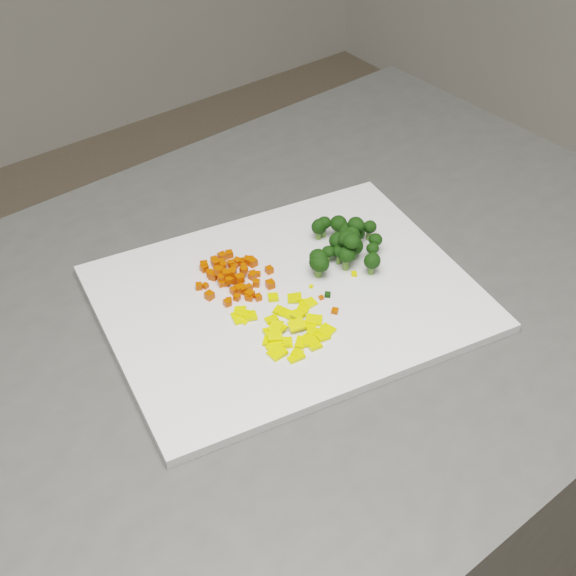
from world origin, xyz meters
TOP-DOWN VIEW (x-y plane):
  - counter_block at (0.15, -0.01)m, footprint 1.11×0.80m
  - cutting_board at (0.13, -0.01)m, footprint 0.49×0.41m
  - carrot_pile at (0.10, 0.05)m, footprint 0.10×0.10m
  - pepper_pile at (0.09, -0.05)m, footprint 0.11×0.11m
  - broccoli_pile at (0.24, 0.00)m, footprint 0.12×0.12m
  - carrot_cube_0 at (0.08, 0.07)m, footprint 0.01×0.01m
  - carrot_cube_1 at (0.09, 0.04)m, footprint 0.01×0.01m
  - carrot_cube_2 at (0.10, 0.09)m, footprint 0.01×0.01m
  - carrot_cube_3 at (0.09, 0.06)m, footprint 0.01×0.01m
  - carrot_cube_4 at (0.11, 0.04)m, footprint 0.01×0.01m
  - carrot_cube_5 at (0.10, 0.05)m, footprint 0.01×0.01m
  - carrot_cube_6 at (0.13, 0.06)m, footprint 0.01×0.01m
  - carrot_cube_7 at (0.11, 0.02)m, footprint 0.01×0.01m
  - carrot_cube_8 at (0.08, 0.09)m, footprint 0.01×0.01m
  - carrot_cube_9 at (0.09, 0.04)m, footprint 0.01×0.01m
  - carrot_cube_10 at (0.10, 0.03)m, footprint 0.01×0.01m
  - carrot_cube_11 at (0.09, 0.03)m, footprint 0.01×0.01m
  - carrot_cube_12 at (0.09, 0.01)m, footprint 0.01×0.01m
  - carrot_cube_13 at (0.08, 0.05)m, footprint 0.01×0.01m
  - carrot_cube_14 at (0.08, 0.01)m, footprint 0.01×0.01m
  - carrot_cube_15 at (0.06, 0.04)m, footprint 0.01×0.01m
  - carrot_cube_16 at (0.10, 0.08)m, footprint 0.01×0.01m
  - carrot_cube_17 at (0.09, 0.05)m, footprint 0.01×0.01m
  - carrot_cube_18 at (0.13, 0.06)m, footprint 0.01×0.01m
  - carrot_cube_19 at (0.10, 0.05)m, footprint 0.01×0.01m
  - carrot_cube_20 at (0.06, 0.06)m, footprint 0.01×0.01m
  - carrot_cube_21 at (0.08, 0.07)m, footprint 0.01×0.01m
  - carrot_cube_22 at (0.08, 0.06)m, footprint 0.01×0.01m
  - carrot_cube_23 at (0.09, 0.07)m, footprint 0.01×0.01m
  - carrot_cube_24 at (0.08, 0.05)m, footprint 0.01×0.01m
  - carrot_cube_25 at (0.10, 0.03)m, footprint 0.01×0.01m
  - carrot_cube_26 at (0.09, 0.05)m, footprint 0.01×0.01m
  - carrot_cube_27 at (0.12, 0.04)m, footprint 0.01×0.01m
  - carrot_cube_28 at (0.12, 0.04)m, footprint 0.01×0.01m
  - carrot_cube_29 at (0.07, 0.01)m, footprint 0.01×0.01m
  - carrot_cube_30 at (0.13, 0.04)m, footprint 0.01×0.01m
  - carrot_cube_31 at (0.08, 0.08)m, footprint 0.01×0.01m
  - carrot_cube_32 at (0.11, 0.05)m, footprint 0.01×0.01m
  - carrot_cube_33 at (0.06, 0.06)m, footprint 0.01×0.01m
  - carrot_cube_34 at (0.08, 0.07)m, footprint 0.01×0.01m
  - carrot_cube_35 at (0.13, 0.06)m, footprint 0.01×0.01m
  - carrot_cube_36 at (0.10, 0.04)m, footprint 0.01×0.01m
  - carrot_cube_37 at (0.08, 0.09)m, footprint 0.01×0.01m
  - carrot_cube_38 at (0.09, 0.05)m, footprint 0.01×0.01m
  - carrot_cube_39 at (0.12, 0.06)m, footprint 0.01×0.01m
  - carrot_cube_40 at (0.10, 0.07)m, footprint 0.01×0.01m
  - carrot_cube_41 at (0.10, 0.08)m, footprint 0.01×0.01m
  - carrot_cube_42 at (0.11, 0.06)m, footprint 0.01×0.01m
  - carrot_cube_43 at (0.10, -0.00)m, footprint 0.01×0.01m
  - carrot_cube_44 at (0.09, 0.02)m, footprint 0.01×0.01m
  - carrot_cube_45 at (0.13, 0.06)m, footprint 0.01×0.01m
  - carrot_cube_46 at (0.11, 0.09)m, footprint 0.01×0.01m
  - carrot_cube_47 at (0.09, 0.02)m, footprint 0.01×0.01m
  - carrot_cube_48 at (0.12, 0.09)m, footprint 0.01×0.01m
  - carrot_cube_49 at (0.12, 0.07)m, footprint 0.01×0.01m
  - carrot_cube_50 at (0.10, 0.02)m, footprint 0.01×0.01m
  - carrot_cube_51 at (0.09, 0.05)m, footprint 0.01×0.01m
  - carrot_cube_52 at (0.12, 0.07)m, footprint 0.01×0.01m
  - carrot_cube_53 at (0.08, 0.03)m, footprint 0.01×0.01m
  - carrot_cube_54 at (0.14, 0.03)m, footprint 0.01×0.01m
  - carrot_cube_55 at (0.13, 0.01)m, footprint 0.01×0.01m
  - carrot_cube_56 at (0.09, 0.01)m, footprint 0.01×0.01m
  - carrot_cube_57 at (0.09, 0.05)m, footprint 0.01×0.01m
  - carrot_cube_58 at (0.09, 0.06)m, footprint 0.01×0.01m
  - carrot_cube_59 at (0.09, 0.05)m, footprint 0.01×0.01m
  - carrot_cube_60 at (0.09, 0.01)m, footprint 0.01×0.01m
  - carrot_cube_61 at (0.14, 0.06)m, footprint 0.01×0.01m
  - carrot_cube_62 at (0.11, 0.09)m, footprint 0.01×0.01m
  - carrot_cube_63 at (0.11, 0.06)m, footprint 0.01×0.01m
  - pepper_chunk_0 at (0.12, -0.10)m, footprint 0.02×0.02m
  - pepper_chunk_1 at (0.08, -0.10)m, footprint 0.02×0.02m
  - pepper_chunk_2 at (0.11, -0.07)m, footprint 0.02×0.02m
  - pepper_chunk_3 at (0.09, -0.05)m, footprint 0.02×0.02m
  - pepper_chunk_4 at (0.09, -0.04)m, footprint 0.02×0.01m
  - pepper_chunk_5 at (0.08, -0.02)m, footprint 0.02×0.02m
  - pepper_chunk_6 at (0.08, -0.06)m, footprint 0.02×0.02m
  - pepper_chunk_7 at (0.08, -0.08)m, footprint 0.02×0.02m
  - pepper_chunk_8 at (0.06, -0.09)m, footprint 0.02×0.02m
  - pepper_chunk_9 at (0.10, -0.09)m, footprint 0.02×0.02m
  - pepper_chunk_10 at (0.13, -0.07)m, footprint 0.02×0.02m
  - pepper_chunk_11 at (0.09, -0.09)m, footprint 0.02×0.02m
  - pepper_chunk_12 at (0.08, -0.06)m, footprint 0.02×0.02m
  - pepper_chunk_13 at (0.13, -0.09)m, footprint 0.02×0.02m
  - pepper_chunk_14 at (0.11, -0.05)m, footprint 0.02×0.02m
  - pepper_chunk_15 at (0.07, -0.08)m, footprint 0.02×0.01m
  - pepper_chunk_16 at (0.07, -0.07)m, footprint 0.02×0.02m
  - pepper_chunk_17 at (0.12, -0.07)m, footprint 0.02×0.01m
  - pepper_chunk_18 at (0.12, -0.08)m, footprint 0.02×0.01m
  - pepper_chunk_19 at (0.11, -0.04)m, footprint 0.02×0.02m
  - pepper_chunk_20 at (0.12, -0.01)m, footprint 0.02×0.02m
  - pepper_chunk_21 at (0.06, -0.01)m, footprint 0.02×0.02m
  - pepper_chunk_22 at (0.07, -0.07)m, footprint 0.02×0.02m
  - pepper_chunk_23 at (0.07, -0.01)m, footprint 0.02×0.02m
  - pepper_chunk_24 at (0.14, -0.03)m, footprint 0.02×0.02m
  - pepper_chunk_25 at (0.07, -0.01)m, footprint 0.02×0.02m
  - pepper_chunk_26 at (0.07, -0.02)m, footprint 0.02×0.02m
  - pepper_chunk_27 at (0.12, -0.05)m, footprint 0.02×0.02m
  - pepper_chunk_28 at (0.14, -0.04)m, footprint 0.01×0.01m
  - pepper_chunk_29 at (0.09, -0.06)m, footprint 0.02×0.01m
  - pepper_chunk_30 at (0.14, -0.04)m, footprint 0.02×0.02m
  - pepper_chunk_31 at (0.12, -0.06)m, footprint 0.01×0.02m
  - pepper_chunk_32 at (0.08, -0.06)m, footprint 0.02×0.02m
  - pepper_chunk_33 at (0.12, -0.07)m, footprint 0.01×0.01m
  - pepper_chunk_34 at (0.10, -0.10)m, footprint 0.02×0.02m
  - pepper_chunk_35 at (0.08, -0.08)m, footprint 0.02×0.02m
  - pepper_chunk_36 at (0.13, -0.05)m, footprint 0.02×0.02m
  - pepper_chunk_37 at (0.08, -0.11)m, footprint 0.02×0.01m
  - broccoli_floret_0 at (0.26, 0.01)m, footprint 0.03×0.03m
  - broccoli_floret_1 at (0.24, 0.05)m, footprint 0.03×0.03m
  - broccoli_floret_2 at (0.23, -0.01)m, footprint 0.03×0.03m
  - broccoli_floret_3 at (0.25, 0.04)m, footprint 0.03×0.03m
  - broccoli_floret_4 at (0.22, -0.01)m, footprint 0.02×0.02m
  - broccoli_floret_5 at (0.23, -0.02)m, footprint 0.03×0.03m
  - broccoli_floret_6 at (0.26, 0.02)m, footprint 0.03×0.03m
  - broccoli_floret_7 at (0.24, -0.00)m, footprint 0.03×0.03m
  - broccoli_floret_8 at (0.23, 0.01)m, footprint 0.03×0.03m
  - broccoli_floret_9 at (0.28, 0.01)m, footprint 0.03×0.03m
  - broccoli_floret_10 at (0.24, -0.00)m, footprint 0.03×0.03m
  - broccoli_floret_11 at (0.19, -0.00)m, footprint 0.03×0.03m
  - broccoli_floret_12 at (0.24, -0.04)m, footprint 0.03×0.03m
  - broccoli_floret_13 at (0.24, -0.01)m, footprint 0.03×0.03m
  - broccoli_floret_14 at (0.26, -0.02)m, footprint 0.02×0.02m
  - broccoli_floret_15 at (0.21, 0.01)m, footprint 0.02×0.02m
  - broccoli_floret_16 at (0.22, -0.02)m, footprint 0.03×0.03m
  - broccoli_floret_17 at (0.23, 0.05)m, footprint 0.03×0.03m
  - broccoli_floret_18 at (0.27, 0.01)m, footprint 0.03×0.03m
  - broccoli_floret_19 at (0.19, -0.01)m, footprint 0.03×0.03m
  - broccoli_floret_20 at (0.22, -0.02)m, footprint 0.03×0.03m
  - broccoli_floret_21 at (0.27, -0.02)m, footprint 0.02×0.02m
  - stray_bit_0 at (0.10, 0.04)m, footprint 0.01×0.01m
  - stray_bit_1 at (0.19, -0.00)m, footprint 0.01×0.01m
  - stray_bit_2 at (0.16, -0.04)m, footprint 0.01×0.01m
  - stray_bit_3 at (0.22, -0.04)m, footprint 0.01×0.01m
  - stray_bit_4 at (0.17, -0.05)m, footprint 0.01×0.01m
  - stray_bit_5 at (0.16, -0.07)m, footprint 0.01×0.01m
  - stray_bit_6 at (0.07, 0.02)m, footprint 0.01×0.01m
  - stray_bit_7 at (0.16, -0.02)m, footprint 0.01×0.01m

SIDE VIEW (x-z plane):
  - counter_block at x=0.15m, z-range 0.00..0.90m
  - cutting_board at x=0.13m, z-range 0.90..0.91m
  - pepper_chunk_16 at x=0.07m, z-range 0.91..0.92m
  - pepper_chunk_30 at x=0.14m, z-range 0.91..0.92m
  - stray_bit_1 at x=0.19m, z-range 0.91..0.91m
  - pepper_chunk_33 at x=0.12m, z-range 0.91..0.92m
  - pepper_chunk_17 at x=0.12m, z-range 0.91..0.92m
  - stray_bit_7 at x=0.16m, z-range 0.91..0.91m
  - pepper_chunk_36 at x=0.13m, z-range 0.91..0.92m
  - pepper_chunk_21 at x=0.06m, z-range 0.91..0.92m
  - pepper_chunk_26 at x=0.07m, z-range 0.91..0.92m
  - pepper_chunk_19 at x=0.11m, z-range 0.91..0.92m
  - pepper_chunk_11 at x=0.09m, z-range 0.91..0.92m
  - pepper_chunk_0 at x=0.12m, z-range 0.91..0.92m
  - stray_bit_2 at x=0.16m, z-range 0.91..0.92m
  - pepper_chunk_1 at x=0.08m, z-range 0.91..0.92m
  - pepper_chunk_24 at x=0.14m, z-range 0.91..0.92m
  - pepper_chunk_7 at x=0.08m, z-range 0.91..0.92m
  - pepper_chunk_28 at x=0.14m, z-range 0.91..0.92m
  - pepper_chunk_14 at x=0.11m, z-range 0.91..0.92m
  - pepper_chunk_34 at x=0.10m, z-range 0.91..0.92m
  - pepper_chunk_9 at x=0.10m, z-range 0.91..0.92m
  - pepper_chunk_37 at x=0.08m, z-range 0.91..0.92m
  - stray_bit_0 at x=0.10m, z-range 0.91..0.92m
  - pepper_chunk_4 at x=0.09m, z-range 0.91..0.92m
  - pepper_chunk_13 at x=0.13m, z-range 0.91..0.92m
  - pepper_chunk_35 at x=0.08m, z-range 0.91..0.92m
  - pepper_chunk_5 at x=0.08m, z-range 0.91..0.92m
  - pepper_chunk_10 at x=0.13m, z-range 0.91..0.92m
  - pepper_chunk_20 at x=0.12m, z-range 0.91..0.92m
  - pepper_chunk_27 at x=0.12m, z-range 0.91..0.92m
  - pepper_chunk_15 at x=0.07m, z-range 0.91..0.92m
  - stray_bit_6 at x=0.07m, z-range 0.91..0.92m
  - pepper_chunk_12 at x=0.08m, z-range 0.91..0.92m
  - pepper_chunk_18 at x=0.12m, z-range 0.91..0.92m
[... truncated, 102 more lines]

